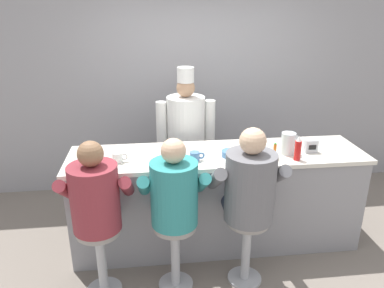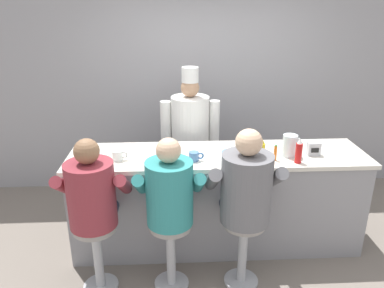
{
  "view_description": "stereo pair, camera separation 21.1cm",
  "coord_description": "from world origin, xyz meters",
  "px_view_note": "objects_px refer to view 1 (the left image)",
  "views": [
    {
      "loc": [
        -0.64,
        -2.95,
        2.37
      ],
      "look_at": [
        -0.25,
        0.32,
        1.12
      ],
      "focal_mm": 35.0,
      "sensor_mm": 36.0,
      "label": 1
    },
    {
      "loc": [
        -0.43,
        -2.96,
        2.37
      ],
      "look_at": [
        -0.25,
        0.32,
        1.12
      ],
      "focal_mm": 35.0,
      "sensor_mm": 36.0,
      "label": 2
    }
  ],
  "objects_px": {
    "hot_sauce_bottle_orange": "(275,151)",
    "coffee_mug_blue": "(195,156)",
    "diner_seated_teal": "(174,198)",
    "napkin_dispenser_chrome": "(311,146)",
    "diner_seated_grey": "(249,190)",
    "ketchup_bottle_red": "(298,149)",
    "coffee_mug_white": "(118,157)",
    "water_pitcher_clear": "(288,143)",
    "cereal_bowl": "(230,154)",
    "mustard_bottle_yellow": "(262,149)",
    "breakfast_plate": "(90,159)",
    "cook_in_whites_near": "(186,135)",
    "diner_seated_maroon": "(96,202)"
  },
  "relations": [
    {
      "from": "water_pitcher_clear",
      "to": "breakfast_plate",
      "type": "height_order",
      "value": "water_pitcher_clear"
    },
    {
      "from": "breakfast_plate",
      "to": "napkin_dispenser_chrome",
      "type": "height_order",
      "value": "napkin_dispenser_chrome"
    },
    {
      "from": "ketchup_bottle_red",
      "to": "diner_seated_grey",
      "type": "distance_m",
      "value": 0.68
    },
    {
      "from": "water_pitcher_clear",
      "to": "cook_in_whites_near",
      "type": "bearing_deg",
      "value": 138.01
    },
    {
      "from": "ketchup_bottle_red",
      "to": "cook_in_whites_near",
      "type": "distance_m",
      "value": 1.36
    },
    {
      "from": "cereal_bowl",
      "to": "water_pitcher_clear",
      "type": "bearing_deg",
      "value": 0.45
    },
    {
      "from": "ketchup_bottle_red",
      "to": "napkin_dispenser_chrome",
      "type": "height_order",
      "value": "ketchup_bottle_red"
    },
    {
      "from": "hot_sauce_bottle_orange",
      "to": "diner_seated_grey",
      "type": "xyz_separation_m",
      "value": [
        -0.35,
        -0.4,
        -0.18
      ]
    },
    {
      "from": "coffee_mug_blue",
      "to": "diner_seated_teal",
      "type": "xyz_separation_m",
      "value": [
        -0.23,
        -0.44,
        -0.18
      ]
    },
    {
      "from": "mustard_bottle_yellow",
      "to": "coffee_mug_blue",
      "type": "relative_size",
      "value": 1.51
    },
    {
      "from": "coffee_mug_blue",
      "to": "napkin_dispenser_chrome",
      "type": "distance_m",
      "value": 1.15
    },
    {
      "from": "mustard_bottle_yellow",
      "to": "water_pitcher_clear",
      "type": "bearing_deg",
      "value": 18.22
    },
    {
      "from": "water_pitcher_clear",
      "to": "diner_seated_maroon",
      "type": "relative_size",
      "value": 0.15
    },
    {
      "from": "coffee_mug_white",
      "to": "diner_seated_teal",
      "type": "height_order",
      "value": "diner_seated_teal"
    },
    {
      "from": "ketchup_bottle_red",
      "to": "coffee_mug_white",
      "type": "xyz_separation_m",
      "value": [
        -1.65,
        0.14,
        -0.06
      ]
    },
    {
      "from": "water_pitcher_clear",
      "to": "cereal_bowl",
      "type": "xyz_separation_m",
      "value": [
        -0.56,
        -0.0,
        -0.08
      ]
    },
    {
      "from": "cereal_bowl",
      "to": "diner_seated_maroon",
      "type": "height_order",
      "value": "diner_seated_maroon"
    },
    {
      "from": "cereal_bowl",
      "to": "napkin_dispenser_chrome",
      "type": "bearing_deg",
      "value": 1.02
    },
    {
      "from": "coffee_mug_white",
      "to": "breakfast_plate",
      "type": "bearing_deg",
      "value": 163.5
    },
    {
      "from": "napkin_dispenser_chrome",
      "to": "diner_seated_teal",
      "type": "height_order",
      "value": "diner_seated_teal"
    },
    {
      "from": "ketchup_bottle_red",
      "to": "breakfast_plate",
      "type": "distance_m",
      "value": 1.93
    },
    {
      "from": "mustard_bottle_yellow",
      "to": "diner_seated_grey",
      "type": "xyz_separation_m",
      "value": [
        -0.22,
        -0.4,
        -0.2
      ]
    },
    {
      "from": "water_pitcher_clear",
      "to": "diner_seated_teal",
      "type": "xyz_separation_m",
      "value": [
        -1.14,
        -0.5,
        -0.24
      ]
    },
    {
      "from": "diner_seated_grey",
      "to": "coffee_mug_white",
      "type": "bearing_deg",
      "value": 156.49
    },
    {
      "from": "diner_seated_teal",
      "to": "napkin_dispenser_chrome",
      "type": "bearing_deg",
      "value": 20.43
    },
    {
      "from": "mustard_bottle_yellow",
      "to": "diner_seated_grey",
      "type": "bearing_deg",
      "value": -118.47
    },
    {
      "from": "hot_sauce_bottle_orange",
      "to": "diner_seated_teal",
      "type": "bearing_deg",
      "value": -157.32
    },
    {
      "from": "diner_seated_teal",
      "to": "diner_seated_grey",
      "type": "distance_m",
      "value": 0.63
    },
    {
      "from": "breakfast_plate",
      "to": "water_pitcher_clear",
      "type": "bearing_deg",
      "value": -1.84
    },
    {
      "from": "mustard_bottle_yellow",
      "to": "breakfast_plate",
      "type": "distance_m",
      "value": 1.6
    },
    {
      "from": "diner_seated_maroon",
      "to": "diner_seated_grey",
      "type": "height_order",
      "value": "diner_seated_grey"
    },
    {
      "from": "water_pitcher_clear",
      "to": "ketchup_bottle_red",
      "type": "bearing_deg",
      "value": -77.49
    },
    {
      "from": "cereal_bowl",
      "to": "diner_seated_grey",
      "type": "relative_size",
      "value": 0.11
    },
    {
      "from": "water_pitcher_clear",
      "to": "cook_in_whites_near",
      "type": "distance_m",
      "value": 1.22
    },
    {
      "from": "breakfast_plate",
      "to": "diner_seated_grey",
      "type": "height_order",
      "value": "diner_seated_grey"
    },
    {
      "from": "napkin_dispenser_chrome",
      "to": "cook_in_whites_near",
      "type": "bearing_deg",
      "value": 144.88
    },
    {
      "from": "breakfast_plate",
      "to": "diner_seated_grey",
      "type": "distance_m",
      "value": 1.48
    },
    {
      "from": "diner_seated_teal",
      "to": "diner_seated_grey",
      "type": "xyz_separation_m",
      "value": [
        0.63,
        0.0,
        0.03
      ]
    },
    {
      "from": "breakfast_plate",
      "to": "diner_seated_teal",
      "type": "height_order",
      "value": "diner_seated_teal"
    },
    {
      "from": "hot_sauce_bottle_orange",
      "to": "cook_in_whites_near",
      "type": "distance_m",
      "value": 1.18
    },
    {
      "from": "coffee_mug_white",
      "to": "diner_seated_grey",
      "type": "xyz_separation_m",
      "value": [
        1.1,
        -0.48,
        -0.15
      ]
    },
    {
      "from": "water_pitcher_clear",
      "to": "coffee_mug_blue",
      "type": "height_order",
      "value": "water_pitcher_clear"
    },
    {
      "from": "cook_in_whites_near",
      "to": "coffee_mug_white",
      "type": "bearing_deg",
      "value": -130.43
    },
    {
      "from": "breakfast_plate",
      "to": "hot_sauce_bottle_orange",
      "type": "bearing_deg",
      "value": -5.15
    },
    {
      "from": "hot_sauce_bottle_orange",
      "to": "coffee_mug_blue",
      "type": "bearing_deg",
      "value": 177.88
    },
    {
      "from": "mustard_bottle_yellow",
      "to": "diner_seated_maroon",
      "type": "distance_m",
      "value": 1.55
    },
    {
      "from": "diner_seated_teal",
      "to": "cook_in_whites_near",
      "type": "height_order",
      "value": "cook_in_whites_near"
    },
    {
      "from": "napkin_dispenser_chrome",
      "to": "diner_seated_teal",
      "type": "distance_m",
      "value": 1.48
    },
    {
      "from": "diner_seated_teal",
      "to": "breakfast_plate",
      "type": "bearing_deg",
      "value": 142.84
    },
    {
      "from": "breakfast_plate",
      "to": "diner_seated_maroon",
      "type": "height_order",
      "value": "diner_seated_maroon"
    }
  ]
}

